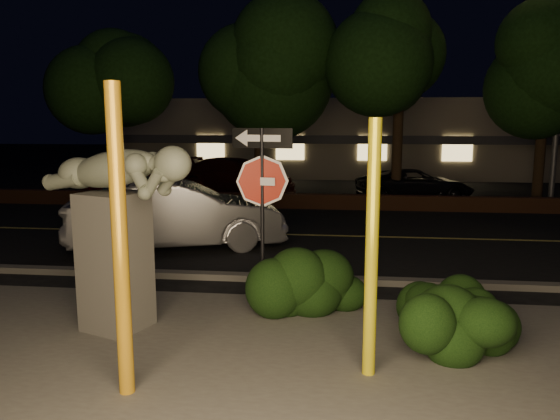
# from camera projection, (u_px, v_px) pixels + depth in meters

# --- Properties ---
(ground) EXTENTS (90.00, 90.00, 0.00)m
(ground) POSITION_uv_depth(u_px,v_px,m) (323.00, 216.00, 17.12)
(ground) COLOR black
(ground) RESTS_ON ground
(patio) EXTENTS (14.00, 6.00, 0.02)m
(patio) POSITION_uv_depth(u_px,v_px,m) (286.00, 380.00, 6.34)
(patio) COLOR #4C4944
(patio) RESTS_ON ground
(road) EXTENTS (80.00, 8.00, 0.01)m
(road) POSITION_uv_depth(u_px,v_px,m) (318.00, 236.00, 14.18)
(road) COLOR black
(road) RESTS_ON ground
(lane_marking) EXTENTS (80.00, 0.12, 0.00)m
(lane_marking) POSITION_uv_depth(u_px,v_px,m) (318.00, 235.00, 14.17)
(lane_marking) COLOR #B6A549
(lane_marking) RESTS_ON road
(curb) EXTENTS (80.00, 0.25, 0.12)m
(curb) POSITION_uv_depth(u_px,v_px,m) (308.00, 279.00, 10.15)
(curb) COLOR #4C4944
(curb) RESTS_ON ground
(brick_wall) EXTENTS (40.00, 0.35, 0.50)m
(brick_wall) POSITION_uv_depth(u_px,v_px,m) (324.00, 202.00, 18.35)
(brick_wall) COLOR #4F2B19
(brick_wall) RESTS_ON ground
(parking_lot) EXTENTS (40.00, 12.00, 0.01)m
(parking_lot) POSITION_uv_depth(u_px,v_px,m) (329.00, 188.00, 23.97)
(parking_lot) COLOR black
(parking_lot) RESTS_ON ground
(building) EXTENTS (22.00, 10.20, 4.00)m
(building) POSITION_uv_depth(u_px,v_px,m) (333.00, 136.00, 31.47)
(building) COLOR slate
(building) RESTS_ON ground
(tree_far_a) EXTENTS (4.60, 4.60, 7.43)m
(tree_far_a) POSITION_uv_depth(u_px,v_px,m) (110.00, 54.00, 20.08)
(tree_far_a) COLOR black
(tree_far_a) RESTS_ON ground
(tree_far_b) EXTENTS (5.20, 5.20, 8.41)m
(tree_far_b) POSITION_uv_depth(u_px,v_px,m) (258.00, 33.00, 19.53)
(tree_far_b) COLOR black
(tree_far_b) RESTS_ON ground
(tree_far_c) EXTENTS (4.80, 4.80, 7.84)m
(tree_far_c) POSITION_uv_depth(u_px,v_px,m) (401.00, 40.00, 18.64)
(tree_far_c) COLOR black
(tree_far_c) RESTS_ON ground
(tree_far_d) EXTENTS (4.40, 4.40, 7.42)m
(tree_far_d) POSITION_uv_depth(u_px,v_px,m) (548.00, 47.00, 18.60)
(tree_far_d) COLOR black
(tree_far_d) RESTS_ON ground
(yellow_pole_left) EXTENTS (0.17, 0.17, 3.39)m
(yellow_pole_left) POSITION_uv_depth(u_px,v_px,m) (120.00, 245.00, 5.77)
(yellow_pole_left) COLOR gold
(yellow_pole_left) RESTS_ON ground
(yellow_pole_right) EXTENTS (0.15, 0.15, 3.02)m
(yellow_pole_right) POSITION_uv_depth(u_px,v_px,m) (372.00, 251.00, 6.24)
(yellow_pole_right) COLOR yellow
(yellow_pole_right) RESTS_ON ground
(signpost) EXTENTS (0.96, 0.20, 2.87)m
(signpost) POSITION_uv_depth(u_px,v_px,m) (262.00, 182.00, 8.49)
(signpost) COLOR black
(signpost) RESTS_ON ground
(sculpture) EXTENTS (2.45, 1.45, 2.67)m
(sculpture) POSITION_uv_depth(u_px,v_px,m) (115.00, 217.00, 7.63)
(sculpture) COLOR #4C4944
(sculpture) RESTS_ON ground
(hedge_center) EXTENTS (2.33, 1.47, 1.12)m
(hedge_center) POSITION_uv_depth(u_px,v_px,m) (300.00, 276.00, 8.57)
(hedge_center) COLOR black
(hedge_center) RESTS_ON ground
(hedge_right) EXTENTS (1.73, 1.35, 1.00)m
(hedge_right) POSITION_uv_depth(u_px,v_px,m) (451.00, 303.00, 7.53)
(hedge_right) COLOR black
(hedge_right) RESTS_ON ground
(hedge_far_right) EXTENTS (1.66, 1.24, 1.03)m
(hedge_far_right) POSITION_uv_depth(u_px,v_px,m) (458.00, 321.00, 6.81)
(hedge_far_right) COLOR black
(hedge_far_right) RESTS_ON ground
(streetlight) EXTENTS (1.44, 0.54, 9.68)m
(streetlight) POSITION_uv_depth(u_px,v_px,m) (557.00, 35.00, 18.19)
(streetlight) COLOR #535358
(streetlight) RESTS_ON ground
(silver_sedan) EXTENTS (5.23, 3.21, 1.63)m
(silver_sedan) POSITION_uv_depth(u_px,v_px,m) (177.00, 214.00, 12.70)
(silver_sedan) COLOR silver
(silver_sedan) RESTS_ON ground
(parked_car_red) EXTENTS (4.77, 3.02, 1.51)m
(parked_car_red) POSITION_uv_depth(u_px,v_px,m) (132.00, 177.00, 21.42)
(parked_car_red) COLOR maroon
(parked_car_red) RESTS_ON ground
(parked_car_darkred) EXTENTS (5.37, 3.57, 1.45)m
(parked_car_darkred) POSITION_uv_depth(u_px,v_px,m) (236.00, 176.00, 21.99)
(parked_car_darkred) COLOR #3C0F0B
(parked_car_darkred) RESTS_ON ground
(parked_car_dark) EXTENTS (4.55, 2.77, 1.18)m
(parked_car_dark) POSITION_uv_depth(u_px,v_px,m) (415.00, 185.00, 20.10)
(parked_car_dark) COLOR black
(parked_car_dark) RESTS_ON ground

